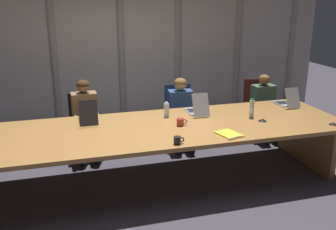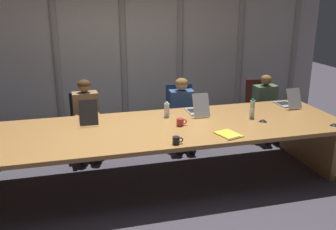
# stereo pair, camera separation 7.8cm
# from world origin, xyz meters

# --- Properties ---
(ground_plane) EXTENTS (15.81, 15.81, 0.00)m
(ground_plane) POSITION_xyz_m (0.00, 0.00, 0.00)
(ground_plane) COLOR #47424C
(conference_table) EXTENTS (5.11, 1.47, 0.75)m
(conference_table) POSITION_xyz_m (0.00, 0.00, 0.63)
(conference_table) COLOR #B77F42
(conference_table) RESTS_ON ground_plane
(curtain_backdrop) EXTENTS (7.90, 0.17, 2.75)m
(curtain_backdrop) POSITION_xyz_m (0.00, 2.38, 1.37)
(curtain_backdrop) COLOR beige
(curtain_backdrop) RESTS_ON ground_plane
(laptop_left_mid) EXTENTS (0.23, 0.44, 0.33)m
(laptop_left_mid) POSITION_xyz_m (-0.75, 0.41, 0.82)
(laptop_left_mid) COLOR #2D2D33
(laptop_left_mid) RESTS_ON conference_table
(laptop_center) EXTENTS (0.23, 0.47, 0.32)m
(laptop_center) POSITION_xyz_m (0.76, 0.40, 0.81)
(laptop_center) COLOR #A8ADB7
(laptop_center) RESTS_ON conference_table
(laptop_right_mid) EXTENTS (0.22, 0.45, 0.30)m
(laptop_right_mid) POSITION_xyz_m (2.20, 0.42, 0.81)
(laptop_right_mid) COLOR #A8ADB7
(laptop_right_mid) RESTS_ON conference_table
(office_chair_left_mid) EXTENTS (0.60, 0.60, 0.92)m
(office_chair_left_mid) POSITION_xyz_m (-0.75, 1.20, 0.34)
(office_chair_left_mid) COLOR black
(office_chair_left_mid) RESTS_ON ground_plane
(office_chair_center) EXTENTS (0.60, 0.61, 0.96)m
(office_chair_center) POSITION_xyz_m (0.75, 1.20, 0.35)
(office_chair_center) COLOR navy
(office_chair_center) RESTS_ON ground_plane
(office_chair_right_mid) EXTENTS (0.60, 0.61, 0.96)m
(office_chair_right_mid) POSITION_xyz_m (2.19, 1.20, 0.35)
(office_chair_right_mid) COLOR #511E19
(office_chair_right_mid) RESTS_ON ground_plane
(person_left_mid) EXTENTS (0.40, 0.56, 1.17)m
(person_left_mid) POSITION_xyz_m (-0.74, 1.04, 0.66)
(person_left_mid) COLOR olive
(person_left_mid) RESTS_ON ground_plane
(person_center) EXTENTS (0.42, 0.57, 1.12)m
(person_center) POSITION_xyz_m (0.73, 1.04, 0.63)
(person_center) COLOR #335184
(person_center) RESTS_ON ground_plane
(person_right_mid) EXTENTS (0.39, 0.55, 1.09)m
(person_right_mid) POSITION_xyz_m (2.22, 1.03, 0.61)
(person_right_mid) COLOR #4C6B4C
(person_right_mid) RESTS_ON ground_plane
(water_bottle_primary) EXTENTS (0.07, 0.07, 0.26)m
(water_bottle_primary) POSITION_xyz_m (1.42, 0.04, 0.87)
(water_bottle_primary) COLOR #ADD1B2
(water_bottle_primary) RESTS_ON conference_table
(water_bottle_secondary) EXTENTS (0.07, 0.07, 0.21)m
(water_bottle_secondary) POSITION_xyz_m (0.31, 0.38, 0.85)
(water_bottle_secondary) COLOR silver
(water_bottle_secondary) RESTS_ON conference_table
(coffee_mug_near) EXTENTS (0.14, 0.09, 0.09)m
(coffee_mug_near) POSITION_xyz_m (0.38, -0.03, 0.80)
(coffee_mug_near) COLOR #B2332D
(coffee_mug_near) RESTS_ON conference_table
(coffee_mug_far) EXTENTS (0.12, 0.08, 0.09)m
(coffee_mug_far) POSITION_xyz_m (0.16, -0.62, 0.80)
(coffee_mug_far) COLOR black
(coffee_mug_far) RESTS_ON conference_table
(conference_mic_left_side) EXTENTS (0.11, 0.11, 0.03)m
(conference_mic_left_side) POSITION_xyz_m (2.28, -0.54, 0.77)
(conference_mic_left_side) COLOR black
(conference_mic_left_side) RESTS_ON conference_table
(conference_mic_middle) EXTENTS (0.11, 0.11, 0.03)m
(conference_mic_middle) POSITION_xyz_m (1.48, -0.16, 0.77)
(conference_mic_middle) COLOR black
(conference_mic_middle) RESTS_ON conference_table
(spiral_notepad) EXTENTS (0.30, 0.36, 0.03)m
(spiral_notepad) POSITION_xyz_m (0.84, -0.51, 0.76)
(spiral_notepad) COLOR yellow
(spiral_notepad) RESTS_ON conference_table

